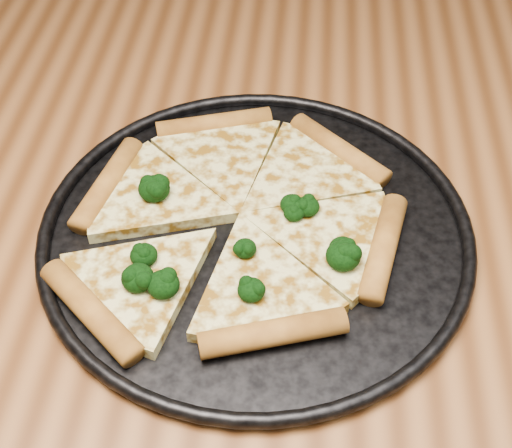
{
  "coord_description": "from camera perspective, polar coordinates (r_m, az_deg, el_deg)",
  "views": [
    {
      "loc": [
        0.05,
        -0.47,
        1.25
      ],
      "look_at": [
        0.01,
        -0.01,
        0.77
      ],
      "focal_mm": 50.42,
      "sensor_mm": 36.0,
      "label": 1
    }
  ],
  "objects": [
    {
      "name": "broccoli_florets",
      "position": [
        0.65,
        -3.07,
        -0.64
      ],
      "size": [
        0.21,
        0.14,
        0.02
      ],
      "color": "black",
      "rests_on": "pizza"
    },
    {
      "name": "pizza",
      "position": [
        0.67,
        -1.62,
        0.56
      ],
      "size": [
        0.33,
        0.33,
        0.02
      ],
      "rotation": [
        0.0,
        0.0,
        0.3
      ],
      "color": "#DCD787",
      "rests_on": "pizza_pan"
    },
    {
      "name": "dining_table",
      "position": [
        0.76,
        -1.04,
        -4.7
      ],
      "size": [
        1.2,
        0.9,
        0.75
      ],
      "color": "brown",
      "rests_on": "ground"
    },
    {
      "name": "pizza_pan",
      "position": [
        0.67,
        0.0,
        -0.47
      ],
      "size": [
        0.41,
        0.41,
        0.02
      ],
      "color": "black",
      "rests_on": "dining_table"
    }
  ]
}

